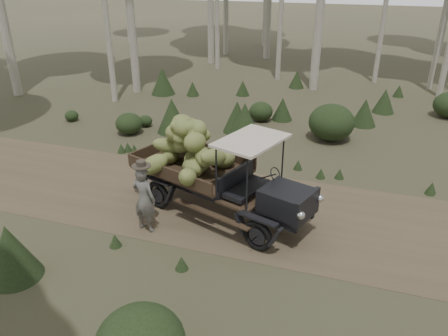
% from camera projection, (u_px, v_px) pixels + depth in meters
% --- Properties ---
extents(ground, '(120.00, 120.00, 0.00)m').
position_uv_depth(ground, '(293.00, 217.00, 10.46)').
color(ground, '#473D2B').
rests_on(ground, ground).
extents(dirt_track, '(70.00, 4.00, 0.01)m').
position_uv_depth(dirt_track, '(293.00, 217.00, 10.45)').
color(dirt_track, brown).
rests_on(dirt_track, ground).
extents(banana_truck, '(4.83, 2.94, 2.34)m').
position_uv_depth(banana_truck, '(203.00, 156.00, 10.34)').
color(banana_truck, black).
rests_on(banana_truck, ground).
extents(farmer, '(0.64, 0.50, 1.72)m').
position_uv_depth(farmer, '(144.00, 198.00, 9.64)').
color(farmer, '#585550').
rests_on(farmer, ground).
extents(undergrowth, '(24.19, 23.77, 1.25)m').
position_uv_depth(undergrowth, '(321.00, 191.00, 10.50)').
color(undergrowth, '#233319').
rests_on(undergrowth, ground).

